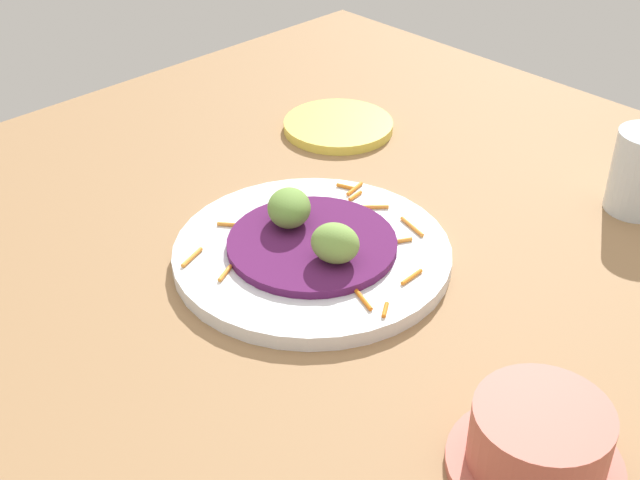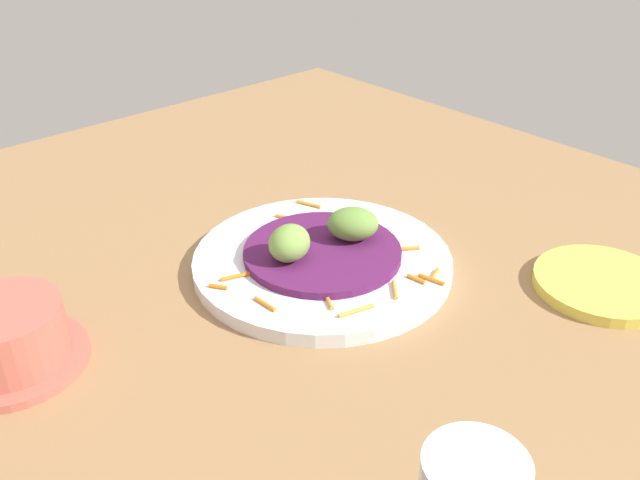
% 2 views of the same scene
% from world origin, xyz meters
% --- Properties ---
extents(table_surface, '(1.10, 1.10, 0.02)m').
position_xyz_m(table_surface, '(0.00, 0.00, 0.01)').
color(table_surface, '#936D47').
rests_on(table_surface, ground).
extents(main_plate, '(0.27, 0.27, 0.02)m').
position_xyz_m(main_plate, '(-0.05, 0.01, 0.03)').
color(main_plate, silver).
rests_on(main_plate, table_surface).
extents(cabbage_bed, '(0.17, 0.17, 0.01)m').
position_xyz_m(cabbage_bed, '(-0.05, 0.01, 0.04)').
color(cabbage_bed, '#51194C').
rests_on(cabbage_bed, main_plate).
extents(carrot_garnish, '(0.22, 0.23, 0.00)m').
position_xyz_m(carrot_garnish, '(-0.05, 0.04, 0.04)').
color(carrot_garnish, orange).
rests_on(carrot_garnish, main_plate).
extents(guac_scoop_left, '(0.06, 0.05, 0.04)m').
position_xyz_m(guac_scoop_left, '(-0.01, 0.00, 0.06)').
color(guac_scoop_left, '#759E47').
rests_on(guac_scoop_left, cabbage_bed).
extents(guac_scoop_center, '(0.07, 0.07, 0.03)m').
position_xyz_m(guac_scoop_center, '(-0.09, 0.01, 0.06)').
color(guac_scoop_center, olive).
rests_on(guac_scoop_center, cabbage_bed).
extents(side_plate_small, '(0.14, 0.14, 0.01)m').
position_xyz_m(side_plate_small, '(-0.24, 0.23, 0.03)').
color(side_plate_small, '#E0CC4C').
rests_on(side_plate_small, table_surface).
extents(terracotta_bowl, '(0.13, 0.13, 0.06)m').
position_xyz_m(terracotta_bowl, '(0.25, -0.06, 0.05)').
color(terracotta_bowl, '#B75B4C').
rests_on(terracotta_bowl, table_surface).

